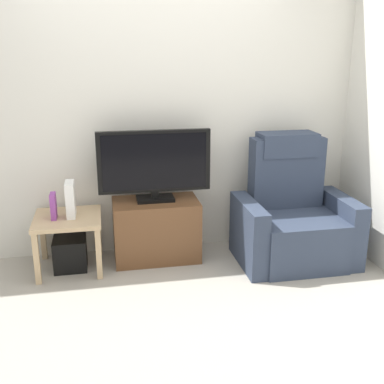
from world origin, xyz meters
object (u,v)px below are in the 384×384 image
Objects in this scene: television at (154,164)px; side_table at (68,225)px; recliner_armchair at (293,218)px; game_console at (70,199)px; tv_stand at (156,229)px; subwoofer_box at (70,253)px; book_upright at (53,206)px.

television is 0.87m from side_table.
game_console is at bearing 165.25° from recliner_armchair.
tv_stand is 2.73× the size of subwoofer_box.
tv_stand is 0.68× the size of recliner_armchair.
recliner_armchair is 1.93m from subwoofer_box.
tv_stand is 0.77× the size of television.
recliner_armchair is 3.74× the size of game_console.
book_upright is at bearing -172.75° from television.
television is 3.56× the size of subwoofer_box.
recliner_armchair reaches higher than side_table.
book_upright is at bearing -168.69° from subwoofer_box.
recliner_armchair is (1.17, -0.22, 0.11)m from tv_stand.
recliner_armchair is 5.17× the size of book_upright.
book_upright is (-0.84, -0.09, 0.30)m from tv_stand.
game_console is (0.04, 0.01, 0.47)m from subwoofer_box.
side_table is (-0.74, -0.07, 0.12)m from tv_stand.
subwoofer_box is at bearing -173.30° from television.
side_table is at bearing 165.64° from recliner_armchair.
tv_stand is 0.75m from subwoofer_box.
recliner_armchair reaches higher than game_console.
recliner_armchair is 2.00× the size of side_table.
subwoofer_box is at bearing -174.76° from tv_stand.
television is at bearing 6.70° from subwoofer_box.
subwoofer_box is 0.47m from game_console.
recliner_armchair reaches higher than tv_stand.
television is at bearing 6.22° from game_console.
recliner_armchair is at bearing -4.53° from side_table.
television is 0.88× the size of recliner_armchair.
tv_stand is at bearing 5.24° from subwoofer_box.
game_console is at bearing 15.95° from subwoofer_box.
recliner_armchair is at bearing -11.49° from television.
subwoofer_box is (-0.74, -0.07, -0.13)m from tv_stand.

